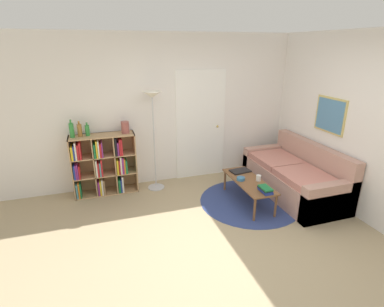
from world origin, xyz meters
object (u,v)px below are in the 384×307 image
Objects in this scene: bottle_right at (87,130)px; floor_lamp at (153,110)px; couch at (296,177)px; vase_on_shelf at (125,127)px; bowl at (241,179)px; bottle_middle at (80,130)px; bookshelf at (103,164)px; laptop at (240,171)px; cup at (259,178)px; bottle_left at (72,130)px; coffee_table at (249,183)px.

floor_lamp is at bearing -6.81° from bottle_right.
vase_on_shelf is at bearing 159.03° from couch.
bowl is 2.05m from vase_on_shelf.
bottle_middle is 0.12m from bottle_right.
bookshelf is 4.81× the size of bottle_right.
cup is at bearing -75.85° from laptop.
bookshelf is at bearing -7.02° from bottle_right.
bottle_middle is at bearing 15.78° from bottle_left.
vase_on_shelf reaches higher than coffee_table.
bottle_left is (-1.27, 0.09, -0.25)m from floor_lamp.
bowl is at bearing -115.21° from laptop.
bottle_right is (0.11, 0.00, -0.01)m from bottle_middle.
floor_lamp is 1.77m from laptop.
cup is 0.38× the size of bottle_middle.
cup is (0.25, -0.11, 0.02)m from bowl.
bottle_right reaches higher than laptop.
coffee_table is 0.14m from bowl.
cup is at bearing -22.67° from bowl.
cup is (-0.78, -0.10, 0.14)m from couch.
floor_lamp is 4.79× the size of laptop.
bottle_right is at bearing 154.91° from coffee_table.
bottle_middle is (-1.15, 0.12, -0.27)m from floor_lamp.
bottle_middle is (-3.37, 1.05, 0.83)m from couch.
bottle_middle is (-2.59, 1.14, 0.70)m from cup.
laptop is at bearing 84.81° from coffee_table.
cup is (2.30, -1.12, -0.09)m from bookshelf.
coffee_table is at bearing -25.09° from bottle_right.
couch is 0.95m from laptop.
couch is at bearing -20.97° from vase_on_shelf.
bowl is (-0.11, 0.06, 0.06)m from coffee_table.
bottle_left is (-3.48, 1.01, 0.85)m from couch.
bottle_right is (-2.22, 1.04, 0.71)m from bowl.
bottle_middle is at bearing 173.88° from floor_lamp.
floor_lamp is 0.90× the size of couch.
coffee_table is 5.21× the size of bottle_right.
couch is 3.62m from bottle_middle.
floor_lamp reaches higher than coffee_table.
couch is 0.80m from cup.
cup is 2.92m from bottle_middle.
bottle_left is (-2.45, 1.01, 0.74)m from bowl.
bottle_left reaches higher than bookshelf.
laptop is (-0.88, 0.32, 0.10)m from couch.
floor_lamp is 1.51× the size of coffee_table.
cup reaches higher than laptop.
floor_lamp is 2.64m from couch.
floor_lamp reaches higher than bookshelf.
bottle_left reaches higher than coffee_table.
couch is 3.52m from bottle_right.
laptop is 2.69m from bottle_middle.
bookshelf is 0.73m from vase_on_shelf.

